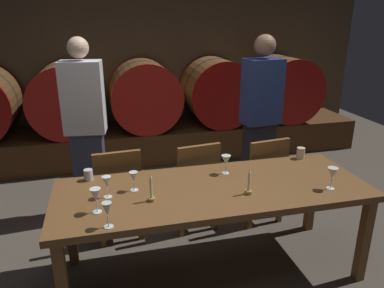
# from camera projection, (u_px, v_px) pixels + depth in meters

# --- Properties ---
(ground_plane) EXTENTS (8.92, 8.92, 0.00)m
(ground_plane) POSITION_uv_depth(u_px,v_px,m) (190.00, 266.00, 3.02)
(ground_plane) COLOR #4C443A
(back_wall) EXTENTS (6.86, 0.24, 2.68)m
(back_wall) POSITION_uv_depth(u_px,v_px,m) (140.00, 58.00, 5.44)
(back_wall) COLOR brown
(back_wall) RESTS_ON ground
(barrel_shelf) EXTENTS (6.17, 0.90, 0.44)m
(barrel_shelf) POSITION_uv_depth(u_px,v_px,m) (148.00, 141.00, 5.31)
(barrel_shelf) COLOR #4C2D16
(barrel_shelf) RESTS_ON ground
(wine_barrel_left) EXTENTS (0.94, 0.88, 0.94)m
(wine_barrel_left) POSITION_uv_depth(u_px,v_px,m) (67.00, 99.00, 4.84)
(wine_barrel_left) COLOR brown
(wine_barrel_left) RESTS_ON barrel_shelf
(wine_barrel_center) EXTENTS (0.94, 0.88, 0.94)m
(wine_barrel_center) POSITION_uv_depth(u_px,v_px,m) (144.00, 95.00, 5.07)
(wine_barrel_center) COLOR brown
(wine_barrel_center) RESTS_ON barrel_shelf
(wine_barrel_right) EXTENTS (0.94, 0.88, 0.94)m
(wine_barrel_right) POSITION_uv_depth(u_px,v_px,m) (216.00, 91.00, 5.31)
(wine_barrel_right) COLOR brown
(wine_barrel_right) RESTS_ON barrel_shelf
(wine_barrel_far_right) EXTENTS (0.94, 0.88, 0.94)m
(wine_barrel_far_right) POSITION_uv_depth(u_px,v_px,m) (282.00, 88.00, 5.55)
(wine_barrel_far_right) COLOR brown
(wine_barrel_far_right) RESTS_ON barrel_shelf
(dining_table) EXTENTS (2.32, 0.86, 0.75)m
(dining_table) POSITION_uv_depth(u_px,v_px,m) (213.00, 196.00, 2.75)
(dining_table) COLOR brown
(dining_table) RESTS_ON ground
(chair_left) EXTENTS (0.43, 0.43, 0.88)m
(chair_left) POSITION_uv_depth(u_px,v_px,m) (118.00, 189.00, 3.27)
(chair_left) COLOR brown
(chair_left) RESTS_ON ground
(chair_center) EXTENTS (0.45, 0.45, 0.88)m
(chair_center) POSITION_uv_depth(u_px,v_px,m) (195.00, 181.00, 3.42)
(chair_center) COLOR brown
(chair_center) RESTS_ON ground
(chair_right) EXTENTS (0.45, 0.45, 0.88)m
(chair_right) POSITION_uv_depth(u_px,v_px,m) (262.00, 175.00, 3.54)
(chair_right) COLOR brown
(chair_right) RESTS_ON ground
(guest_left) EXTENTS (0.41, 0.29, 1.77)m
(guest_left) POSITION_uv_depth(u_px,v_px,m) (86.00, 129.00, 3.55)
(guest_left) COLOR #33384C
(guest_left) RESTS_ON ground
(guest_right) EXTENTS (0.41, 0.28, 1.78)m
(guest_right) POSITION_uv_depth(u_px,v_px,m) (260.00, 118.00, 3.89)
(guest_right) COLOR black
(guest_right) RESTS_ON ground
(candle_left) EXTENTS (0.05, 0.05, 0.21)m
(candle_left) POSITION_uv_depth(u_px,v_px,m) (151.00, 193.00, 2.51)
(candle_left) COLOR olive
(candle_left) RESTS_ON dining_table
(candle_right) EXTENTS (0.05, 0.05, 0.19)m
(candle_right) POSITION_uv_depth(u_px,v_px,m) (249.00, 187.00, 2.61)
(candle_right) COLOR olive
(candle_right) RESTS_ON dining_table
(wine_glass_far_left) EXTENTS (0.07, 0.07, 0.17)m
(wine_glass_far_left) POSITION_uv_depth(u_px,v_px,m) (96.00, 195.00, 2.34)
(wine_glass_far_left) COLOR white
(wine_glass_far_left) RESTS_ON dining_table
(wine_glass_left) EXTENTS (0.06, 0.06, 0.17)m
(wine_glass_left) POSITION_uv_depth(u_px,v_px,m) (107.00, 210.00, 2.18)
(wine_glass_left) COLOR silver
(wine_glass_left) RESTS_ON dining_table
(wine_glass_center_left) EXTENTS (0.06, 0.06, 0.16)m
(wine_glass_center_left) POSITION_uv_depth(u_px,v_px,m) (107.00, 183.00, 2.54)
(wine_glass_center_left) COLOR white
(wine_glass_center_left) RESTS_ON dining_table
(wine_glass_center_right) EXTENTS (0.06, 0.06, 0.15)m
(wine_glass_center_right) POSITION_uv_depth(u_px,v_px,m) (134.00, 177.00, 2.65)
(wine_glass_center_right) COLOR white
(wine_glass_center_right) RESTS_ON dining_table
(wine_glass_right) EXTENTS (0.08, 0.08, 0.16)m
(wine_glass_right) POSITION_uv_depth(u_px,v_px,m) (226.00, 160.00, 2.93)
(wine_glass_right) COLOR silver
(wine_glass_right) RESTS_ON dining_table
(wine_glass_far_right) EXTENTS (0.08, 0.08, 0.17)m
(wine_glass_far_right) POSITION_uv_depth(u_px,v_px,m) (332.00, 174.00, 2.66)
(wine_glass_far_right) COLOR silver
(wine_glass_far_right) RESTS_ON dining_table
(cup_left) EXTENTS (0.07, 0.07, 0.09)m
(cup_left) POSITION_uv_depth(u_px,v_px,m) (88.00, 175.00, 2.83)
(cup_left) COLOR silver
(cup_left) RESTS_ON dining_table
(cup_right) EXTENTS (0.07, 0.07, 0.10)m
(cup_right) POSITION_uv_depth(u_px,v_px,m) (301.00, 153.00, 3.26)
(cup_right) COLOR beige
(cup_right) RESTS_ON dining_table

